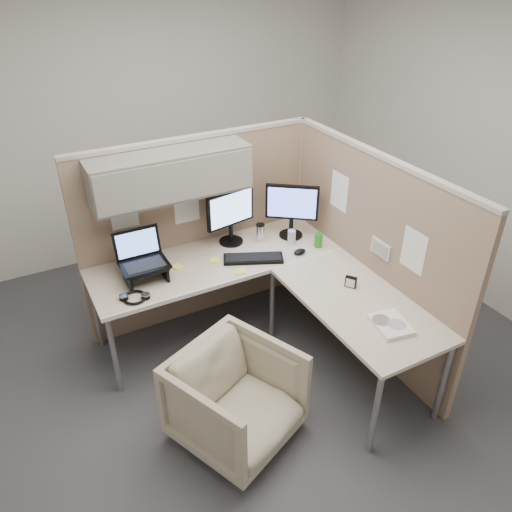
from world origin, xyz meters
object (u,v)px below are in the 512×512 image
desk (267,281)px  office_chair (236,395)px  keyboard (253,259)px  monitor_left (230,213)px

desk → office_chair: (-0.58, -0.64, -0.32)m
office_chair → desk: bearing=24.3°
keyboard → office_chair: bearing=-99.4°
desk → keyboard: bearing=85.1°
monitor_left → desk: bearing=-99.6°
office_chair → monitor_left: (0.57, 1.24, 0.64)m
desk → keyboard: keyboard is taller
keyboard → monitor_left: bearing=119.7°
office_chair → monitor_left: 1.50m
monitor_left → office_chair: bearing=-125.2°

